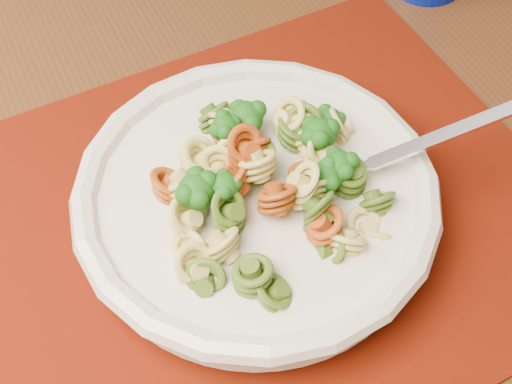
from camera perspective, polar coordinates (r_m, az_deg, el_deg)
name	(u,v)px	position (r m, az deg, el deg)	size (l,w,h in m)	color
dining_table	(167,228)	(0.68, -7.12, -2.89)	(1.39, 0.94, 0.73)	#482814
placemat	(241,226)	(0.55, -1.18, -2.73)	(0.49, 0.38, 0.00)	#5B1303
pasta_bowl	(256,200)	(0.53, 0.00, -0.61)	(0.27, 0.27, 0.05)	silver
pasta_broccoli_heap	(256,187)	(0.51, 0.00, 0.40)	(0.23, 0.23, 0.06)	#CEBF65
fork	(338,177)	(0.53, 6.59, 1.23)	(0.19, 0.02, 0.01)	silver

